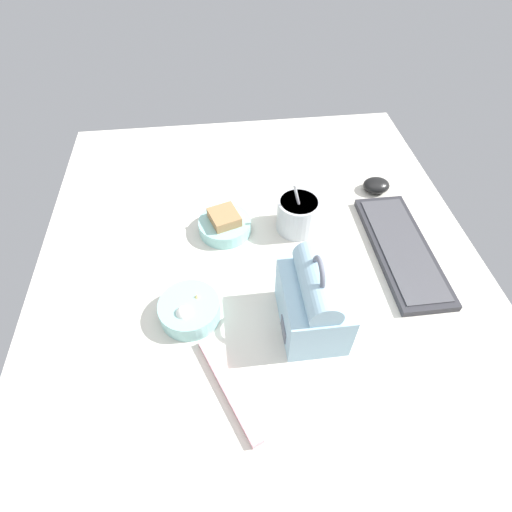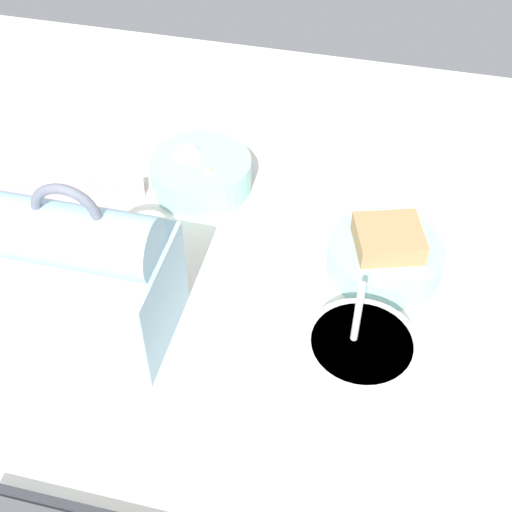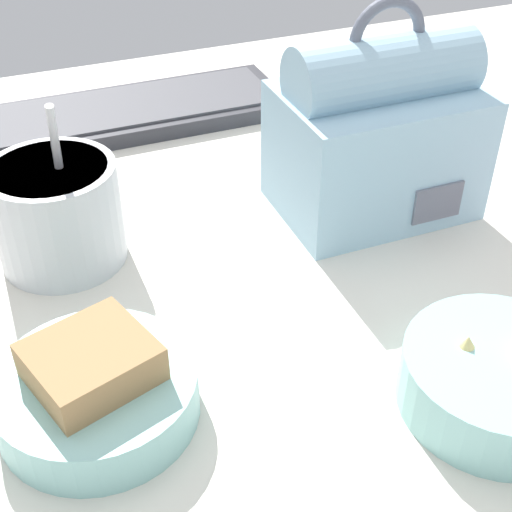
{
  "view_description": "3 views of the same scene",
  "coord_description": "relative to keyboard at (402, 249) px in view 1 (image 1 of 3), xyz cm",
  "views": [
    {
      "loc": [
        59.34,
        -8.67,
        77.27
      ],
      "look_at": [
        -1.8,
        -1.36,
        7.0
      ],
      "focal_mm": 28.0,
      "sensor_mm": 36.0,
      "label": 1
    },
    {
      "loc": [
        -14.99,
        53.03,
        64.29
      ],
      "look_at": [
        -1.8,
        -1.36,
        7.0
      ],
      "focal_mm": 50.0,
      "sensor_mm": 36.0,
      "label": 2
    },
    {
      "loc": [
        -18.47,
        -42.4,
        40.01
      ],
      "look_at": [
        -1.8,
        -1.36,
        7.0
      ],
      "focal_mm": 50.0,
      "sensor_mm": 36.0,
      "label": 3
    }
  ],
  "objects": [
    {
      "name": "bento_bowl_snacks",
      "position": [
        12.82,
        -52.98,
        1.36
      ],
      "size": [
        13.36,
        13.36,
        5.8
      ],
      "color": "#93D1CC",
      "rests_on": "desk_surface"
    },
    {
      "name": "desk_surface",
      "position": [
        3.26,
        -35.76,
        -2.02
      ],
      "size": [
        140.0,
        110.0,
        2.0
      ],
      "color": "silver",
      "rests_on": "ground"
    },
    {
      "name": "soup_cup",
      "position": [
        -11.76,
        -24.62,
        3.76
      ],
      "size": [
        10.91,
        10.91,
        15.25
      ],
      "color": "silver",
      "rests_on": "desk_surface"
    },
    {
      "name": "lunch_bag",
      "position": [
        17.54,
        -27.21,
        6.72
      ],
      "size": [
        17.89,
        13.04,
        20.31
      ],
      "color": "#9EC6DB",
      "rests_on": "desk_surface"
    },
    {
      "name": "chopstick_case",
      "position": [
        30.87,
        -45.93,
        -0.22
      ],
      "size": [
        22.47,
        11.21,
        1.6
      ],
      "color": "pink",
      "rests_on": "desk_surface"
    },
    {
      "name": "keyboard",
      "position": [
        0.0,
        0.0,
        0.0
      ],
      "size": [
        37.89,
        13.42,
        2.1
      ],
      "color": "#2D2D33",
      "rests_on": "desk_surface"
    },
    {
      "name": "computer_mouse",
      "position": [
        -24.2,
        1.08,
        0.86
      ],
      "size": [
        6.45,
        7.67,
        3.75
      ],
      "color": "black",
      "rests_on": "desk_surface"
    },
    {
      "name": "bento_bowl_sandwich",
      "position": [
        -12.74,
        -43.63,
        1.31
      ],
      "size": [
        13.73,
        13.73,
        6.24
      ],
      "color": "#93D1CC",
      "rests_on": "desk_surface"
    }
  ]
}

